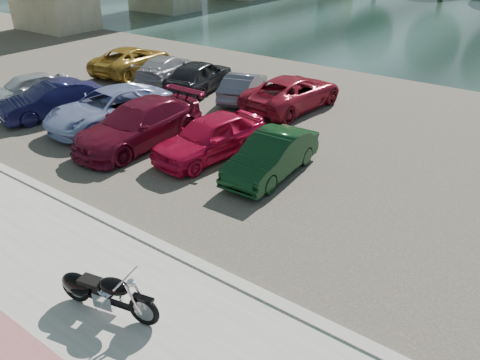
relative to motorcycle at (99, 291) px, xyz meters
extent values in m
plane|color=#595447|center=(0.42, 0.24, -0.56)|extent=(200.00, 200.00, 0.00)
cube|color=#9E9C95|center=(0.42, -0.76, -0.51)|extent=(60.00, 6.00, 0.10)
cube|color=#9E9C95|center=(0.42, 2.24, -0.49)|extent=(60.00, 0.30, 0.14)
cube|color=#3E3832|center=(0.42, 11.24, -0.54)|extent=(60.00, 18.00, 0.04)
torus|color=black|center=(1.02, 0.23, -0.12)|extent=(0.69, 0.27, 0.68)
torus|color=black|center=(-0.59, -0.14, -0.12)|extent=(0.69, 0.27, 0.68)
cylinder|color=#B2B2B7|center=(1.02, 0.23, -0.12)|extent=(0.46, 0.16, 0.46)
cylinder|color=#B2B2B7|center=(-0.59, -0.14, -0.12)|extent=(0.46, 0.16, 0.46)
cylinder|color=silver|center=(0.90, 0.10, 0.18)|extent=(0.33, 0.12, 0.63)
cylinder|color=silver|center=(0.86, 0.29, 0.18)|extent=(0.33, 0.12, 0.63)
cylinder|color=silver|center=(0.70, 0.15, 0.57)|extent=(0.20, 0.74, 0.04)
sphere|color=silver|center=(0.79, 0.17, 0.49)|extent=(0.19, 0.19, 0.16)
sphere|color=silver|center=(0.86, 0.19, 0.49)|extent=(0.13, 0.13, 0.11)
cube|color=black|center=(1.02, 0.23, 0.19)|extent=(0.47, 0.24, 0.06)
cube|color=black|center=(0.21, 0.04, -0.18)|extent=(1.19, 0.36, 0.08)
cube|color=silver|center=(0.17, 0.03, -0.11)|extent=(0.51, 0.41, 0.34)
cylinder|color=silver|center=(0.26, 0.05, 0.09)|extent=(0.28, 0.23, 0.27)
cylinder|color=silver|center=(0.07, 0.01, 0.09)|extent=(0.28, 0.23, 0.27)
ellipsoid|color=black|center=(0.39, 0.08, 0.26)|extent=(0.74, 0.50, 0.32)
cube|color=black|center=(-0.13, -0.03, 0.20)|extent=(0.60, 0.40, 0.10)
ellipsoid|color=black|center=(-0.54, -0.13, 0.00)|extent=(0.78, 0.49, 0.50)
cube|color=black|center=(-0.59, -0.14, -0.07)|extent=(0.43, 0.26, 0.30)
cylinder|color=silver|center=(-0.16, 0.12, -0.24)|extent=(1.09, 0.33, 0.09)
cylinder|color=silver|center=(-0.16, 0.12, -0.16)|extent=(1.09, 0.33, 0.09)
cylinder|color=#B2B2B7|center=(0.11, -0.17, -0.33)|extent=(0.05, 0.14, 0.22)
imported|color=#AFB5BB|center=(-13.14, 6.64, 0.13)|extent=(2.29, 4.04, 1.30)
imported|color=#121239|center=(-10.69, 6.27, 0.17)|extent=(2.44, 4.43, 1.39)
imported|color=#8F9ED0|center=(-7.94, 6.95, 0.20)|extent=(2.83, 5.36, 1.44)
imported|color=maroon|center=(-5.64, 6.37, 0.24)|extent=(2.15, 5.23, 1.51)
imported|color=#C20C37|center=(-2.92, 7.03, 0.20)|extent=(2.29, 4.44, 1.45)
imported|color=black|center=(-0.51, 7.14, 0.13)|extent=(1.55, 4.03, 1.31)
imported|color=#AE8328|center=(-13.12, 12.86, 0.17)|extent=(3.02, 5.28, 1.39)
imported|color=#97959D|center=(-10.58, 12.89, 0.11)|extent=(2.84, 4.64, 1.26)
imported|color=black|center=(-8.04, 12.48, 0.23)|extent=(2.57, 4.65, 1.50)
imported|color=#575768|center=(-5.58, 12.67, 0.10)|extent=(2.43, 3.98, 1.24)
imported|color=#A31B2F|center=(-3.17, 12.97, 0.18)|extent=(2.79, 5.26, 1.41)
camera|label=1|loc=(6.48, -4.13, 6.34)|focal=35.00mm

